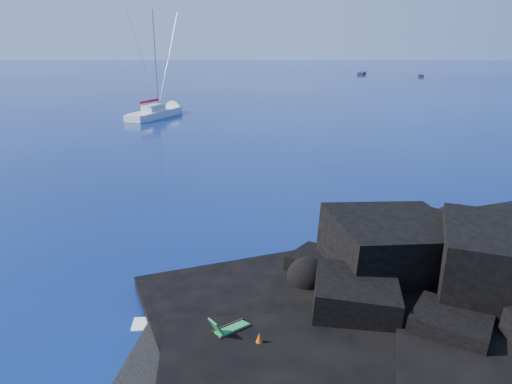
% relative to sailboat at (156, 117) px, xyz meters
% --- Properties ---
extents(ground, '(400.00, 400.00, 0.00)m').
position_rel_sailboat_xyz_m(ground, '(9.10, -51.22, 0.00)').
color(ground, '#04063C').
rests_on(ground, ground).
extents(headland, '(24.00, 24.00, 3.60)m').
position_rel_sailboat_xyz_m(headland, '(22.10, -48.22, 0.00)').
color(headland, black).
rests_on(headland, ground).
extents(beach, '(9.08, 6.86, 0.70)m').
position_rel_sailboat_xyz_m(beach, '(13.60, -50.72, 0.00)').
color(beach, black).
rests_on(beach, ground).
extents(surf_foam, '(10.00, 8.00, 0.06)m').
position_rel_sailboat_xyz_m(surf_foam, '(14.10, -46.22, 0.00)').
color(surf_foam, white).
rests_on(surf_foam, ground).
extents(sailboat, '(7.59, 12.72, 13.34)m').
position_rel_sailboat_xyz_m(sailboat, '(0.00, 0.00, 0.00)').
color(sailboat, silver).
rests_on(sailboat, ground).
extents(deck_chair, '(1.48, 1.35, 0.96)m').
position_rel_sailboat_xyz_m(deck_chair, '(12.61, -49.69, 0.83)').
color(deck_chair, '#1B7B3B').
rests_on(deck_chair, beach).
extents(towel, '(1.87, 1.39, 0.04)m').
position_rel_sailboat_xyz_m(towel, '(14.68, -49.51, 0.37)').
color(towel, white).
rests_on(towel, beach).
extents(sunbather, '(1.64, 1.01, 0.23)m').
position_rel_sailboat_xyz_m(sunbather, '(14.68, -49.51, 0.51)').
color(sunbather, tan).
rests_on(sunbather, towel).
extents(marker_cone, '(0.44, 0.44, 0.63)m').
position_rel_sailboat_xyz_m(marker_cone, '(13.57, -50.46, 0.66)').
color(marker_cone, '#D64A0B').
rests_on(marker_cone, beach).
extents(distant_boat_a, '(3.12, 5.03, 0.64)m').
position_rel_sailboat_xyz_m(distant_boat_a, '(40.60, 72.32, 0.00)').
color(distant_boat_a, '#28272D').
rests_on(distant_boat_a, ground).
extents(distant_boat_b, '(2.09, 4.13, 0.53)m').
position_rel_sailboat_xyz_m(distant_boat_b, '(54.41, 65.78, 0.00)').
color(distant_boat_b, '#26252A').
rests_on(distant_boat_b, ground).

